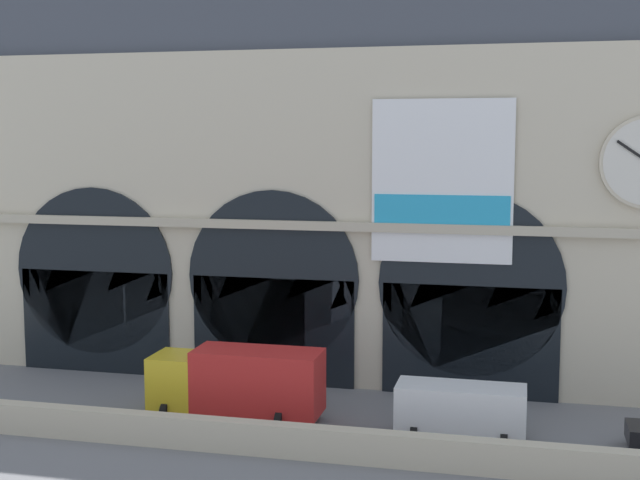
{
  "coord_description": "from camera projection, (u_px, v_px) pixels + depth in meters",
  "views": [
    {
      "loc": [
        11.94,
        -35.21,
        12.17
      ],
      "look_at": [
        2.39,
        5.0,
        7.26
      ],
      "focal_mm": 48.45,
      "sensor_mm": 36.0,
      "label": 1
    }
  ],
  "objects": [
    {
      "name": "quay_parapet_wall",
      "position": [
        205.0,
        434.0,
        33.82
      ],
      "size": [
        90.0,
        0.7,
        1.26
      ],
      "primitive_type": "cube",
      "color": "beige",
      "rests_on": "ground"
    },
    {
      "name": "box_truck_center",
      "position": [
        238.0,
        381.0,
        37.3
      ],
      "size": [
        7.5,
        2.91,
        3.12
      ],
      "color": "gold",
      "rests_on": "ground"
    },
    {
      "name": "ground_plane",
      "position": [
        242.0,
        414.0,
        38.19
      ],
      "size": [
        200.0,
        200.0,
        0.0
      ],
      "primitive_type": "plane",
      "color": "slate"
    },
    {
      "name": "van_mideast",
      "position": [
        461.0,
        409.0,
        34.98
      ],
      "size": [
        5.2,
        2.48,
        2.2
      ],
      "color": "white",
      "rests_on": "ground"
    },
    {
      "name": "station_building",
      "position": [
        284.0,
        185.0,
        43.8
      ],
      "size": [
        40.38,
        4.43,
        20.33
      ],
      "color": "beige",
      "rests_on": "ground"
    }
  ]
}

